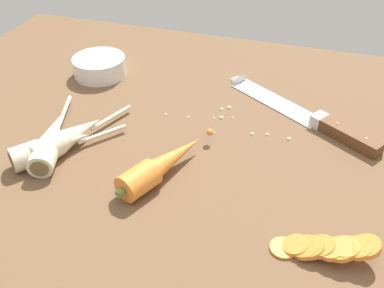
% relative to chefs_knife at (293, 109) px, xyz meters
% --- Properties ---
extents(ground_plane, '(1.20, 0.90, 0.04)m').
position_rel_chefs_knife_xyz_m(ground_plane, '(-0.14, -0.15, -0.03)').
color(ground_plane, brown).
extents(chefs_knife, '(0.31, 0.21, 0.04)m').
position_rel_chefs_knife_xyz_m(chefs_knife, '(0.00, 0.00, 0.00)').
color(chefs_knife, silver).
rests_on(chefs_knife, ground_plane).
extents(whole_carrot, '(0.10, 0.19, 0.04)m').
position_rel_chefs_knife_xyz_m(whole_carrot, '(-0.17, -0.24, 0.01)').
color(whole_carrot, orange).
rests_on(whole_carrot, ground_plane).
extents(parsnip_front, '(0.14, 0.17, 0.04)m').
position_rel_chefs_knife_xyz_m(parsnip_front, '(-0.35, -0.25, 0.01)').
color(parsnip_front, beige).
rests_on(parsnip_front, ground_plane).
extents(parsnip_mid_left, '(0.10, 0.22, 0.04)m').
position_rel_chefs_knife_xyz_m(parsnip_mid_left, '(-0.36, -0.24, 0.01)').
color(parsnip_mid_left, beige).
rests_on(parsnip_mid_left, ground_plane).
extents(parsnip_mid_right, '(0.10, 0.20, 0.04)m').
position_rel_chefs_knife_xyz_m(parsnip_mid_right, '(-0.34, -0.22, 0.01)').
color(parsnip_mid_right, beige).
rests_on(parsnip_mid_right, ground_plane).
extents(carrot_slice_stack, '(0.13, 0.05, 0.04)m').
position_rel_chefs_knife_xyz_m(carrot_slice_stack, '(0.08, -0.32, 0.01)').
color(carrot_slice_stack, orange).
rests_on(carrot_slice_stack, ground_plane).
extents(prep_bowl, '(0.11, 0.11, 0.04)m').
position_rel_chefs_knife_xyz_m(prep_bowl, '(-0.41, 0.02, 0.01)').
color(prep_bowl, white).
rests_on(prep_bowl, ground_plane).
extents(mince_crumbs, '(0.23, 0.10, 0.01)m').
position_rel_chefs_knife_xyz_m(mince_crumbs, '(-0.10, -0.06, -0.00)').
color(mince_crumbs, beige).
rests_on(mince_crumbs, ground_plane).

